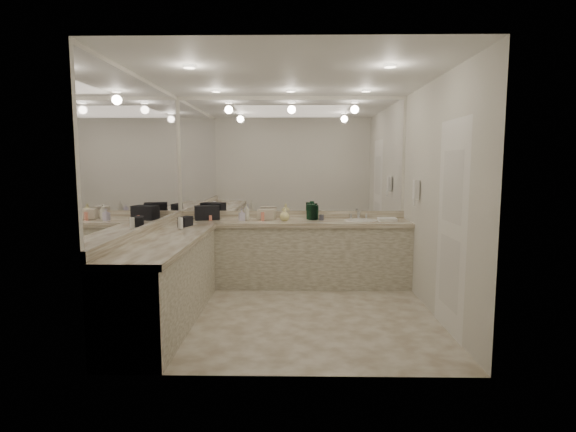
{
  "coord_description": "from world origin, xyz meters",
  "views": [
    {
      "loc": [
        0.06,
        -4.88,
        1.68
      ],
      "look_at": [
        -0.03,
        0.4,
        1.05
      ],
      "focal_mm": 28.0,
      "sensor_mm": 36.0,
      "label": 1
    }
  ],
  "objects_px": {
    "cream_cosmetic_case": "(267,215)",
    "sink": "(361,221)",
    "wall_phone": "(416,190)",
    "soap_bottle_a": "(247,213)",
    "soap_bottle_c": "(285,214)",
    "black_toiletry_bag": "(207,213)",
    "soap_bottle_b": "(242,215)",
    "hand_towel": "(387,219)"
  },
  "relations": [
    {
      "from": "cream_cosmetic_case",
      "to": "sink",
      "type": "bearing_deg",
      "value": 1.93
    },
    {
      "from": "black_toiletry_bag",
      "to": "cream_cosmetic_case",
      "type": "height_order",
      "value": "black_toiletry_bag"
    },
    {
      "from": "sink",
      "to": "soap_bottle_c",
      "type": "relative_size",
      "value": 2.54
    },
    {
      "from": "sink",
      "to": "soap_bottle_b",
      "type": "bearing_deg",
      "value": -177.66
    },
    {
      "from": "wall_phone",
      "to": "soap_bottle_b",
      "type": "xyz_separation_m",
      "value": [
        -2.22,
        0.43,
        -0.37
      ]
    },
    {
      "from": "wall_phone",
      "to": "soap_bottle_b",
      "type": "bearing_deg",
      "value": 168.94
    },
    {
      "from": "hand_towel",
      "to": "soap_bottle_b",
      "type": "bearing_deg",
      "value": -179.2
    },
    {
      "from": "wall_phone",
      "to": "soap_bottle_b",
      "type": "relative_size",
      "value": 1.46
    },
    {
      "from": "black_toiletry_bag",
      "to": "cream_cosmetic_case",
      "type": "bearing_deg",
      "value": 2.25
    },
    {
      "from": "sink",
      "to": "soap_bottle_a",
      "type": "relative_size",
      "value": 2.03
    },
    {
      "from": "sink",
      "to": "soap_bottle_c",
      "type": "distance_m",
      "value": 1.04
    },
    {
      "from": "soap_bottle_b",
      "to": "soap_bottle_c",
      "type": "height_order",
      "value": "soap_bottle_c"
    },
    {
      "from": "sink",
      "to": "soap_bottle_a",
      "type": "distance_m",
      "value": 1.56
    },
    {
      "from": "wall_phone",
      "to": "soap_bottle_a",
      "type": "bearing_deg",
      "value": 167.47
    },
    {
      "from": "cream_cosmetic_case",
      "to": "black_toiletry_bag",
      "type": "bearing_deg",
      "value": -172.08
    },
    {
      "from": "soap_bottle_a",
      "to": "soap_bottle_c",
      "type": "bearing_deg",
      "value": -2.78
    },
    {
      "from": "cream_cosmetic_case",
      "to": "hand_towel",
      "type": "bearing_deg",
      "value": 1.39
    },
    {
      "from": "sink",
      "to": "hand_towel",
      "type": "relative_size",
      "value": 1.8
    },
    {
      "from": "cream_cosmetic_case",
      "to": "soap_bottle_a",
      "type": "height_order",
      "value": "soap_bottle_a"
    },
    {
      "from": "wall_phone",
      "to": "cream_cosmetic_case",
      "type": "xyz_separation_m",
      "value": [
        -1.89,
        0.58,
        -0.38
      ]
    },
    {
      "from": "wall_phone",
      "to": "cream_cosmetic_case",
      "type": "bearing_deg",
      "value": 162.86
    },
    {
      "from": "soap_bottle_a",
      "to": "soap_bottle_b",
      "type": "height_order",
      "value": "soap_bottle_a"
    },
    {
      "from": "sink",
      "to": "soap_bottle_a",
      "type": "bearing_deg",
      "value": -179.24
    },
    {
      "from": "hand_towel",
      "to": "soap_bottle_a",
      "type": "bearing_deg",
      "value": 179.46
    },
    {
      "from": "black_toiletry_bag",
      "to": "soap_bottle_a",
      "type": "distance_m",
      "value": 0.56
    },
    {
      "from": "sink",
      "to": "soap_bottle_b",
      "type": "height_order",
      "value": "soap_bottle_b"
    },
    {
      "from": "sink",
      "to": "wall_phone",
      "type": "height_order",
      "value": "wall_phone"
    },
    {
      "from": "cream_cosmetic_case",
      "to": "soap_bottle_c",
      "type": "xyz_separation_m",
      "value": [
        0.25,
        -0.13,
        0.02
      ]
    },
    {
      "from": "wall_phone",
      "to": "soap_bottle_c",
      "type": "bearing_deg",
      "value": 164.52
    },
    {
      "from": "sink",
      "to": "black_toiletry_bag",
      "type": "height_order",
      "value": "black_toiletry_bag"
    },
    {
      "from": "wall_phone",
      "to": "soap_bottle_a",
      "type": "xyz_separation_m",
      "value": [
        -2.16,
        0.48,
        -0.34
      ]
    },
    {
      "from": "soap_bottle_c",
      "to": "soap_bottle_a",
      "type": "bearing_deg",
      "value": 177.22
    },
    {
      "from": "cream_cosmetic_case",
      "to": "soap_bottle_b",
      "type": "bearing_deg",
      "value": -149.57
    },
    {
      "from": "cream_cosmetic_case",
      "to": "hand_towel",
      "type": "distance_m",
      "value": 1.65
    },
    {
      "from": "sink",
      "to": "black_toiletry_bag",
      "type": "xyz_separation_m",
      "value": [
        -2.11,
        0.05,
        0.1
      ]
    },
    {
      "from": "black_toiletry_bag",
      "to": "soap_bottle_c",
      "type": "xyz_separation_m",
      "value": [
        1.07,
        -0.1,
        -0.01
      ]
    },
    {
      "from": "hand_towel",
      "to": "soap_bottle_b",
      "type": "xyz_separation_m",
      "value": [
        -1.97,
        -0.03,
        0.06
      ]
    },
    {
      "from": "cream_cosmetic_case",
      "to": "soap_bottle_c",
      "type": "relative_size",
      "value": 1.37
    },
    {
      "from": "black_toiletry_bag",
      "to": "soap_bottle_a",
      "type": "bearing_deg",
      "value": -7.4
    },
    {
      "from": "soap_bottle_a",
      "to": "soap_bottle_c",
      "type": "height_order",
      "value": "soap_bottle_a"
    },
    {
      "from": "black_toiletry_bag",
      "to": "soap_bottle_a",
      "type": "relative_size",
      "value": 1.53
    },
    {
      "from": "black_toiletry_bag",
      "to": "hand_towel",
      "type": "height_order",
      "value": "black_toiletry_bag"
    }
  ]
}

